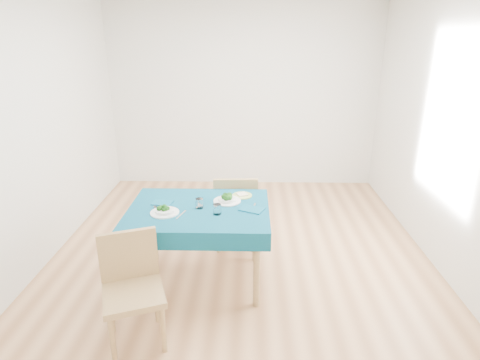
{
  "coord_description": "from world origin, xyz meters",
  "views": [
    {
      "loc": [
        0.09,
        -3.8,
        2.23
      ],
      "look_at": [
        0.0,
        0.0,
        0.85
      ],
      "focal_mm": 30.0,
      "sensor_mm": 36.0,
      "label": 1
    }
  ],
  "objects_px": {
    "chair_far": "(235,197)",
    "bowl_near": "(165,209)",
    "chair_near": "(132,281)",
    "table": "(200,245)",
    "bowl_far": "(227,198)",
    "side_plate": "(242,195)"
  },
  "relations": [
    {
      "from": "chair_near",
      "to": "bowl_far",
      "type": "distance_m",
      "value": 1.2
    },
    {
      "from": "chair_far",
      "to": "bowl_near",
      "type": "height_order",
      "value": "chair_far"
    },
    {
      "from": "side_plate",
      "to": "bowl_near",
      "type": "bearing_deg",
      "value": -148.14
    },
    {
      "from": "chair_far",
      "to": "bowl_far",
      "type": "distance_m",
      "value": 0.62
    },
    {
      "from": "table",
      "to": "side_plate",
      "type": "distance_m",
      "value": 0.62
    },
    {
      "from": "table",
      "to": "bowl_far",
      "type": "xyz_separation_m",
      "value": [
        0.25,
        0.16,
        0.42
      ]
    },
    {
      "from": "table",
      "to": "chair_near",
      "type": "relative_size",
      "value": 1.16
    },
    {
      "from": "bowl_far",
      "to": "side_plate",
      "type": "distance_m",
      "value": 0.2
    },
    {
      "from": "chair_near",
      "to": "side_plate",
      "type": "distance_m",
      "value": 1.39
    },
    {
      "from": "table",
      "to": "side_plate",
      "type": "relative_size",
      "value": 6.51
    },
    {
      "from": "table",
      "to": "bowl_far",
      "type": "height_order",
      "value": "bowl_far"
    },
    {
      "from": "side_plate",
      "to": "bowl_far",
      "type": "bearing_deg",
      "value": -133.75
    },
    {
      "from": "chair_far",
      "to": "bowl_far",
      "type": "relative_size",
      "value": 4.43
    },
    {
      "from": "chair_near",
      "to": "table",
      "type": "bearing_deg",
      "value": 44.19
    },
    {
      "from": "bowl_far",
      "to": "chair_far",
      "type": "bearing_deg",
      "value": 84.7
    },
    {
      "from": "table",
      "to": "bowl_near",
      "type": "bearing_deg",
      "value": -157.54
    },
    {
      "from": "chair_far",
      "to": "bowl_near",
      "type": "distance_m",
      "value": 1.06
    },
    {
      "from": "chair_near",
      "to": "chair_far",
      "type": "relative_size",
      "value": 0.95
    },
    {
      "from": "bowl_far",
      "to": "side_plate",
      "type": "bearing_deg",
      "value": 46.25
    },
    {
      "from": "bowl_near",
      "to": "chair_far",
      "type": "bearing_deg",
      "value": 55.34
    },
    {
      "from": "chair_far",
      "to": "bowl_near",
      "type": "xyz_separation_m",
      "value": [
        -0.59,
        -0.85,
        0.23
      ]
    },
    {
      "from": "chair_far",
      "to": "chair_near",
      "type": "bearing_deg",
      "value": 62.56
    }
  ]
}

